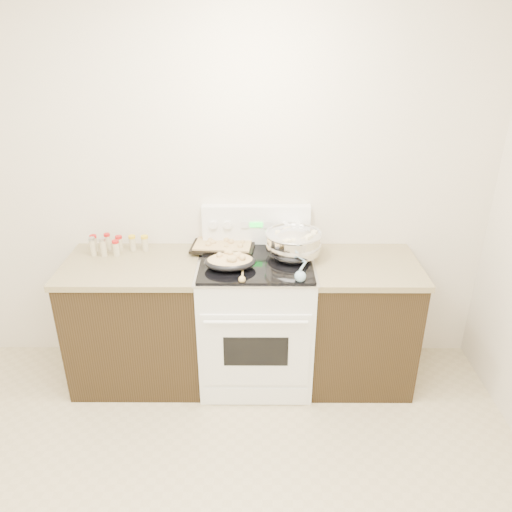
{
  "coord_description": "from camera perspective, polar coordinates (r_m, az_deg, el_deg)",
  "views": [
    {
      "loc": [
        0.36,
        -1.56,
        2.39
      ],
      "look_at": [
        0.35,
        1.37,
        1.0
      ],
      "focal_mm": 35.0,
      "sensor_mm": 36.0,
      "label": 1
    }
  ],
  "objects": [
    {
      "name": "roasting_pan",
      "position": [
        3.2,
        -2.97,
        -0.58
      ],
      "size": [
        0.35,
        0.25,
        0.11
      ],
      "color": "black",
      "rests_on": "kitchen_range"
    },
    {
      "name": "spice_jars",
      "position": [
        3.6,
        -15.9,
        1.28
      ],
      "size": [
        0.4,
        0.14,
        0.13
      ],
      "color": "#BFB28C",
      "rests_on": "counter_left"
    },
    {
      "name": "mixing_bowl",
      "position": [
        3.35,
        4.29,
        1.36
      ],
      "size": [
        0.4,
        0.4,
        0.23
      ],
      "color": "silver",
      "rests_on": "kitchen_range"
    },
    {
      "name": "counter_left",
      "position": [
        3.66,
        -13.21,
        -7.21
      ],
      "size": [
        0.93,
        0.67,
        0.92
      ],
      "color": "black",
      "rests_on": "ground"
    },
    {
      "name": "room_shell",
      "position": [
        1.75,
        -11.73,
        1.6
      ],
      "size": [
        4.1,
        3.6,
        2.75
      ],
      "color": "silver",
      "rests_on": "ground"
    },
    {
      "name": "wooden_spoon",
      "position": [
        3.09,
        -1.58,
        -2.37
      ],
      "size": [
        0.04,
        0.26,
        0.04
      ],
      "color": "tan",
      "rests_on": "kitchen_range"
    },
    {
      "name": "kitchen_range",
      "position": [
        3.54,
        0.0,
        -7.09
      ],
      "size": [
        0.78,
        0.73,
        1.22
      ],
      "color": "white",
      "rests_on": "ground"
    },
    {
      "name": "baking_sheet",
      "position": [
        3.52,
        -3.76,
        1.34
      ],
      "size": [
        0.46,
        0.34,
        0.06
      ],
      "color": "black",
      "rests_on": "kitchen_range"
    },
    {
      "name": "blue_ladle",
      "position": [
        3.08,
        5.13,
        -2.16
      ],
      "size": [
        0.1,
        0.26,
        0.09
      ],
      "color": "#7DA4BA",
      "rests_on": "kitchen_range"
    },
    {
      "name": "counter_right",
      "position": [
        3.63,
        11.69,
        -7.3
      ],
      "size": [
        0.73,
        0.67,
        0.92
      ],
      "color": "black",
      "rests_on": "ground"
    }
  ]
}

